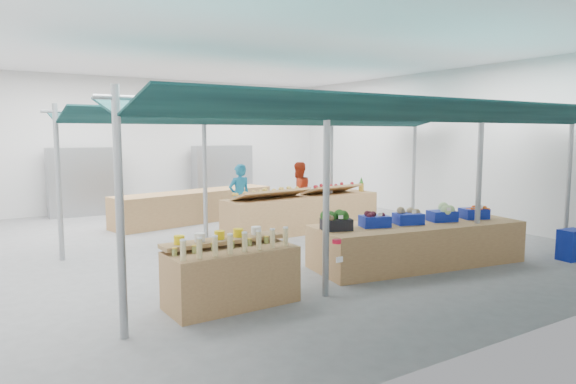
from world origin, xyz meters
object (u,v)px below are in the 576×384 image
bottle_shelf (230,274)px  veg_counter (417,244)px  vendor_right (298,192)px  crate_stack (572,245)px  fruit_counter (303,213)px  vendor_left (240,197)px

bottle_shelf → veg_counter: bearing=1.5°
vendor_right → crate_stack: bearing=106.2°
bottle_shelf → fruit_counter: 5.67m
veg_counter → vendor_right: size_ratio=2.41×
fruit_counter → vendor_left: (-1.20, 1.10, 0.39)m
vendor_left → vendor_right: same height
crate_stack → vendor_right: bearing=108.8°
bottle_shelf → vendor_right: 6.90m
bottle_shelf → vendor_left: size_ratio=1.11×
veg_counter → crate_stack: veg_counter is taller
crate_stack → bottle_shelf: bearing=169.9°
bottle_shelf → vendor_left: 5.86m
veg_counter → vendor_right: (0.62, 4.97, 0.44)m
veg_counter → fruit_counter: (0.02, 3.87, 0.06)m
fruit_counter → crate_stack: bearing=-64.9°
bottle_shelf → vendor_right: size_ratio=1.11×
veg_counter → vendor_right: 5.02m
veg_counter → fruit_counter: 3.87m
bottle_shelf → vendor_left: (2.78, 5.15, 0.39)m
crate_stack → vendor_left: vendor_left is taller
vendor_left → bottle_shelf: bearing=59.1°
veg_counter → vendor_left: (-1.18, 4.97, 0.44)m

